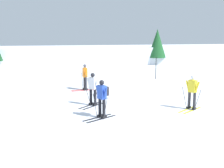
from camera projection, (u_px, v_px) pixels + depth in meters
ground_plane at (139, 106)px, 14.29m from camera, size 120.00×120.00×0.00m
far_snow_ridge at (93, 55)px, 33.88m from camera, size 80.00×6.62×2.00m
skier_blue at (102, 97)px, 12.17m from camera, size 1.56×1.15×1.71m
skier_white at (93, 88)px, 14.23m from camera, size 1.40×1.38×1.71m
skier_yellow at (192, 91)px, 13.49m from camera, size 1.52×1.22×1.71m
skier_orange at (85, 76)px, 18.03m from camera, size 1.64×0.99×1.71m
trail_marker_pole at (156, 68)px, 22.27m from camera, size 0.06×0.06×1.81m
conifer_far_right at (157, 43)px, 32.00m from camera, size 2.06×2.06×4.08m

